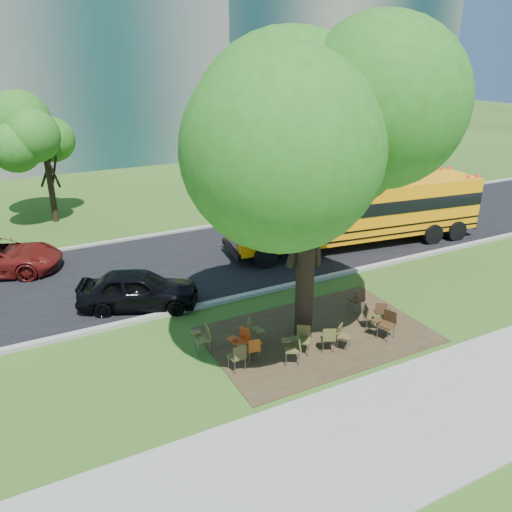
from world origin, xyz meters
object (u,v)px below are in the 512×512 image
chair_9 (242,338)px  chair_10 (253,329)px  chair_1 (254,347)px  chair_13 (358,298)px  school_bus (366,209)px  chair_6 (387,321)px  main_tree (310,162)px  chair_5 (343,334)px  chair_7 (381,310)px  chair_0 (238,354)px  chair_8 (204,335)px  chair_11 (304,319)px  chair_4 (329,337)px  chair_3 (302,337)px  black_car (138,289)px  chair_12 (370,315)px  chair_2 (294,345)px

chair_9 → chair_10: (0.55, 0.36, -0.00)m
chair_1 → chair_13: chair_13 is taller
school_bus → chair_6: 8.78m
main_tree → chair_5: (0.77, -1.04, -5.16)m
chair_1 → chair_7: chair_7 is taller
chair_0 → chair_13: (5.23, 1.27, 0.00)m
chair_9 → chair_0: bearing=120.4°
chair_8 → chair_11: chair_8 is taller
chair_0 → chair_7: (5.38, 0.25, -0.03)m
chair_4 → chair_8: bearing=176.1°
chair_1 → chair_6: bearing=-1.8°
chair_7 → chair_10: chair_10 is taller
chair_0 → chair_4: chair_0 is taller
chair_1 → chair_5: bearing=-4.5°
chair_6 → chair_10: (-3.93, 1.62, -0.06)m
chair_3 → black_car: (-3.58, 5.16, 0.16)m
chair_1 → chair_7: 4.77m
chair_4 → chair_12: bearing=39.1°
chair_4 → chair_9: chair_9 is taller
chair_12 → chair_1: bearing=-68.8°
chair_0 → chair_13: bearing=6.9°
main_tree → chair_6: 5.70m
main_tree → chair_12: (2.26, -0.48, -5.12)m
chair_1 → chair_5: size_ratio=1.00×
chair_4 → chair_10: 2.35m
school_bus → black_car: (-11.30, -1.56, -1.00)m
chair_9 → black_car: bearing=-3.5°
chair_0 → chair_7: size_ratio=1.06×
chair_4 → chair_6: size_ratio=0.89×
chair_13 → chair_4: bearing=-153.0°
chair_6 → chair_9: 4.65m
chair_2 → chair_13: 3.97m
chair_6 → chair_13: bearing=-27.7°
school_bus → chair_9: school_bus is taller
chair_5 → chair_8: (-3.83, 1.78, 0.07)m
main_tree → chair_13: 5.77m
school_bus → chair_7: 7.92m
chair_12 → chair_7: bearing=118.8°
chair_8 → chair_7: bearing=-92.6°
chair_1 → chair_3: size_ratio=0.87×
chair_4 → black_car: (-4.33, 5.49, 0.19)m
school_bus → chair_7: size_ratio=14.90×
chair_6 → chair_0: bearing=65.3°
chair_3 → chair_1: bearing=26.5°
chair_4 → chair_8: chair_8 is taller
chair_2 → chair_3: chair_2 is taller
chair_0 → chair_4: size_ratio=1.03×
chair_4 → chair_8: 3.78m
chair_0 → chair_12: bearing=-4.6°
school_bus → chair_7: (-4.44, -6.45, -1.20)m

